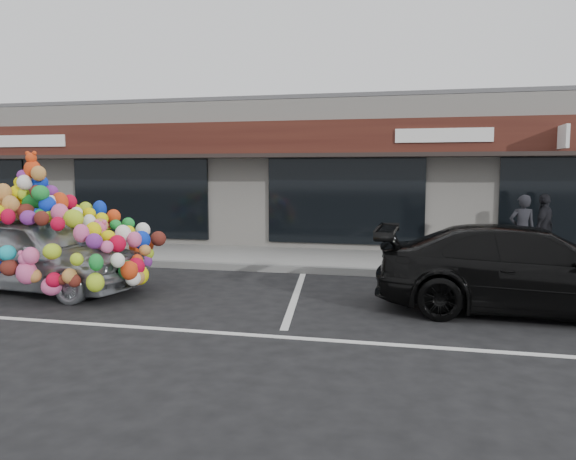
% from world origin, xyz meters
% --- Properties ---
extents(ground, '(90.00, 90.00, 0.00)m').
position_xyz_m(ground, '(0.00, 0.00, 0.00)').
color(ground, black).
rests_on(ground, ground).
extents(shop_building, '(24.00, 7.20, 4.31)m').
position_xyz_m(shop_building, '(0.00, 8.44, 2.16)').
color(shop_building, silver).
rests_on(shop_building, ground).
extents(sidewalk, '(26.00, 3.00, 0.15)m').
position_xyz_m(sidewalk, '(0.00, 4.00, 0.07)').
color(sidewalk, gray).
rests_on(sidewalk, ground).
extents(kerb, '(26.00, 0.18, 0.16)m').
position_xyz_m(kerb, '(0.00, 2.50, 0.07)').
color(kerb, slate).
rests_on(kerb, ground).
extents(parking_stripe_left, '(0.73, 4.37, 0.01)m').
position_xyz_m(parking_stripe_left, '(-3.20, 0.20, 0.00)').
color(parking_stripe_left, silver).
rests_on(parking_stripe_left, ground).
extents(parking_stripe_mid, '(0.73, 4.37, 0.01)m').
position_xyz_m(parking_stripe_mid, '(2.80, 0.20, 0.00)').
color(parking_stripe_mid, silver).
rests_on(parking_stripe_mid, ground).
extents(lane_line, '(14.00, 0.12, 0.01)m').
position_xyz_m(lane_line, '(2.00, -2.30, 0.00)').
color(lane_line, silver).
rests_on(lane_line, ground).
extents(toy_car, '(3.03, 4.63, 2.60)m').
position_xyz_m(toy_car, '(-2.04, -0.41, 0.88)').
color(toy_car, '#9B9EA5').
rests_on(toy_car, ground).
extents(black_sedan, '(2.04, 4.82, 1.39)m').
position_xyz_m(black_sedan, '(6.65, -0.14, 0.69)').
color(black_sedan, black).
rests_on(black_sedan, ground).
extents(pedestrian_a, '(0.63, 0.47, 1.58)m').
position_xyz_m(pedestrian_a, '(7.21, 3.90, 0.94)').
color(pedestrian_a, black).
rests_on(pedestrian_a, sidewalk).
extents(pedestrian_c, '(0.99, 0.79, 1.57)m').
position_xyz_m(pedestrian_c, '(7.80, 4.57, 0.94)').
color(pedestrian_c, black).
rests_on(pedestrian_c, sidewalk).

